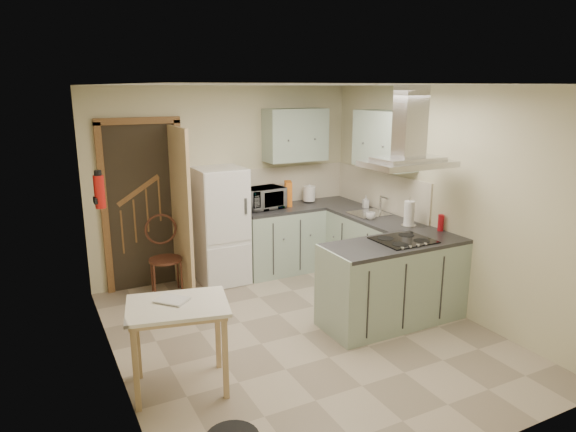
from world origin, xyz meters
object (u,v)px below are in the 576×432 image
microwave (264,198)px  drop_leaf_table (180,346)px  fridge (221,226)px  extractor_hood (408,164)px  bentwood_chair (166,260)px  peninsula (394,282)px

microwave → drop_leaf_table: bearing=-136.4°
fridge → extractor_hood: size_ratio=1.67×
bentwood_chair → fridge: bearing=16.0°
fridge → extractor_hood: extractor_hood is taller
fridge → drop_leaf_table: 2.50m
microwave → fridge: bearing=176.4°
drop_leaf_table → microwave: size_ratio=1.58×
peninsula → drop_leaf_table: peninsula is taller
peninsula → extractor_hood: extractor_hood is taller
peninsula → bentwood_chair: peninsula is taller
fridge → drop_leaf_table: (-1.17, -2.18, -0.37)m
peninsula → bentwood_chair: 2.72m
fridge → drop_leaf_table: bearing=-118.3°
bentwood_chair → microwave: 1.53m
drop_leaf_table → bentwood_chair: bearing=91.4°
peninsula → microwave: 2.19m
peninsula → bentwood_chair: bearing=136.9°
drop_leaf_table → microwave: (1.80, 2.22, 0.66)m
peninsula → extractor_hood: bearing=0.0°
drop_leaf_table → microwave: microwave is taller
extractor_hood → fridge: bearing=123.8°
extractor_hood → drop_leaf_table: extractor_hood is taller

